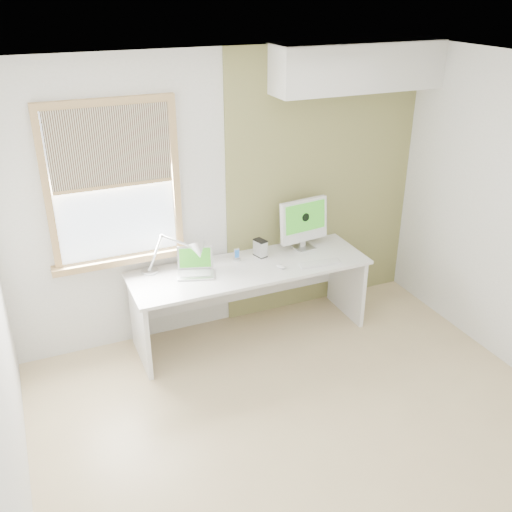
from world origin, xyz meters
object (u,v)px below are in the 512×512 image
desk (248,282)px  desk_lamp (189,253)px  imac (304,221)px  laptop (195,267)px  external_drive (260,248)px

desk → desk_lamp: bearing=173.7°
desk → desk_lamp: desk_lamp is taller
desk → imac: 0.80m
laptop → desk: bearing=-2.3°
laptop → desk_lamp: bearing=136.1°
desk_lamp → imac: bearing=2.8°
desk_lamp → imac: 1.17m
desk → laptop: size_ratio=5.83×
desk → laptop: 0.55m
laptop → imac: (1.12, 0.10, 0.22)m
laptop → external_drive: size_ratio=2.28×
desk → desk_lamp: (-0.53, 0.06, 0.39)m
laptop → external_drive: (0.67, 0.09, 0.03)m
desk → laptop: (-0.49, 0.02, 0.25)m
desk → external_drive: bearing=31.3°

